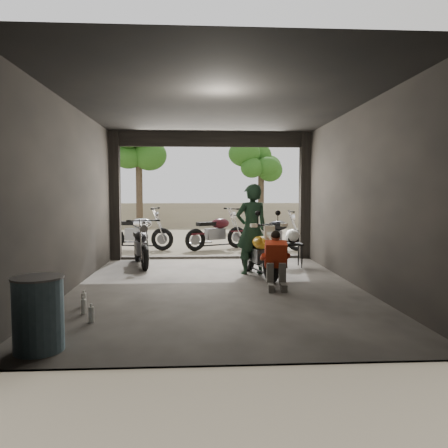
{
  "coord_description": "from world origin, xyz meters",
  "views": [
    {
      "loc": [
        -0.32,
        -7.59,
        1.67
      ],
      "look_at": [
        0.16,
        0.6,
        1.1
      ],
      "focal_mm": 35.0,
      "sensor_mm": 36.0,
      "label": 1
    }
  ],
  "objects": [
    {
      "name": "ground",
      "position": [
        0.0,
        0.0,
        0.0
      ],
      "size": [
        80.0,
        80.0,
        0.0
      ],
      "primitive_type": "plane",
      "color": "#7A6D56",
      "rests_on": "ground"
    },
    {
      "name": "garage",
      "position": [
        0.0,
        0.55,
        1.28
      ],
      "size": [
        7.0,
        7.13,
        3.2
      ],
      "color": "#2D2B28",
      "rests_on": "ground"
    },
    {
      "name": "boundary_wall",
      "position": [
        0.0,
        14.0,
        0.6
      ],
      "size": [
        18.0,
        0.3,
        1.2
      ],
      "primitive_type": "cube",
      "color": "gray",
      "rests_on": "ground"
    },
    {
      "name": "tree_left",
      "position": [
        -3.0,
        12.5,
        3.99
      ],
      "size": [
        2.2,
        2.2,
        5.6
      ],
      "color": "#382B1E",
      "rests_on": "ground"
    },
    {
      "name": "tree_right",
      "position": [
        2.8,
        14.0,
        3.56
      ],
      "size": [
        2.2,
        2.2,
        5.0
      ],
      "color": "#382B1E",
      "rests_on": "ground"
    },
    {
      "name": "main_bike",
      "position": [
        0.88,
        1.02,
        0.56
      ],
      "size": [
        1.07,
        1.8,
        1.12
      ],
      "primitive_type": null,
      "rotation": [
        0.0,
        0.0,
        0.24
      ],
      "color": "beige",
      "rests_on": "ground"
    },
    {
      "name": "left_bike",
      "position": [
        -1.64,
        2.44,
        0.55
      ],
      "size": [
        1.06,
        1.75,
        1.11
      ],
      "primitive_type": null,
      "rotation": [
        0.0,
        0.0,
        0.25
      ],
      "color": "black",
      "rests_on": "ground"
    },
    {
      "name": "outside_bike_a",
      "position": [
        -2.11,
        5.33,
        0.63
      ],
      "size": [
        1.97,
        1.09,
        1.26
      ],
      "primitive_type": null,
      "rotation": [
        0.0,
        0.0,
        1.39
      ],
      "color": "black",
      "rests_on": "ground"
    },
    {
      "name": "outside_bike_b",
      "position": [
        0.22,
        5.37,
        0.62
      ],
      "size": [
        1.96,
        1.54,
        1.24
      ],
      "primitive_type": null,
      "rotation": [
        0.0,
        0.0,
        2.08
      ],
      "color": "#400F15",
      "rests_on": "ground"
    },
    {
      "name": "outside_bike_c",
      "position": [
        1.86,
        4.91,
        0.59
      ],
      "size": [
        1.74,
        0.72,
        1.18
      ],
      "primitive_type": null,
      "rotation": [
        0.0,
        0.0,
        1.57
      ],
      "color": "black",
      "rests_on": "ground"
    },
    {
      "name": "rider",
      "position": [
        0.77,
        1.27,
        0.93
      ],
      "size": [
        0.77,
        0.6,
        1.87
      ],
      "primitive_type": "imported",
      "rotation": [
        0.0,
        0.0,
        3.39
      ],
      "color": "black",
      "rests_on": "ground"
    },
    {
      "name": "mechanic",
      "position": [
        1.03,
        -0.16,
        0.49
      ],
      "size": [
        0.55,
        0.72,
        0.98
      ],
      "primitive_type": null,
      "rotation": [
        0.0,
        0.0,
        -0.08
      ],
      "color": "red",
      "rests_on": "ground"
    },
    {
      "name": "stool",
      "position": [
        1.81,
        2.06,
        0.48
      ],
      "size": [
        0.4,
        0.4,
        0.55
      ],
      "rotation": [
        0.0,
        0.0,
        0.32
      ],
      "color": "black",
      "rests_on": "ground"
    },
    {
      "name": "helmet",
      "position": [
        1.8,
        2.09,
        0.71
      ],
      "size": [
        0.45,
        0.46,
        0.32
      ],
      "primitive_type": "ellipsoid",
      "rotation": [
        0.0,
        0.0,
        -0.42
      ],
      "color": "white",
      "rests_on": "stool"
    },
    {
      "name": "oil_drum",
      "position": [
        -2.0,
        -3.0,
        0.4
      ],
      "size": [
        0.63,
        0.63,
        0.8
      ],
      "primitive_type": "cylinder",
      "rotation": [
        0.0,
        0.0,
        -0.27
      ],
      "color": "#456575",
      "rests_on": "ground"
    },
    {
      "name": "sign_post",
      "position": [
        3.05,
        2.96,
        1.83
      ],
      "size": [
        0.89,
        0.08,
        2.67
      ],
      "rotation": [
        0.0,
        0.0,
        0.25
      ],
      "color": "black",
      "rests_on": "ground"
    }
  ]
}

